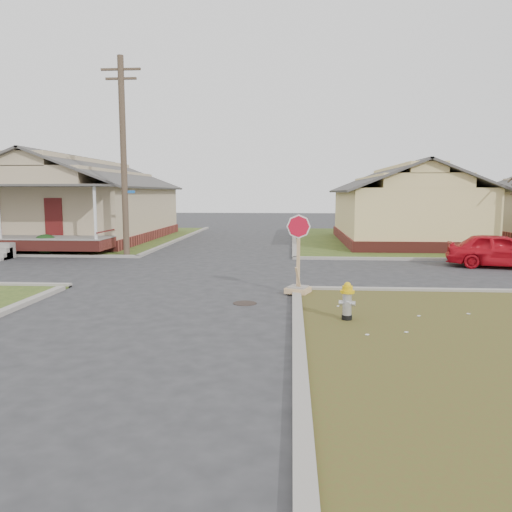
# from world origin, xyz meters

# --- Properties ---
(ground) EXTENTS (120.00, 120.00, 0.00)m
(ground) POSITION_xyz_m (0.00, 0.00, 0.00)
(ground) COLOR #2A2A2D
(ground) RESTS_ON ground
(verge_far_left) EXTENTS (19.00, 19.00, 0.05)m
(verge_far_left) POSITION_xyz_m (-13.00, 18.00, 0.03)
(verge_far_left) COLOR #314619
(verge_far_left) RESTS_ON ground
(curbs) EXTENTS (80.00, 40.00, 0.12)m
(curbs) POSITION_xyz_m (0.00, 5.00, 0.00)
(curbs) COLOR gray
(curbs) RESTS_ON ground
(manhole) EXTENTS (0.64, 0.64, 0.01)m
(manhole) POSITION_xyz_m (2.20, -0.50, 0.01)
(manhole) COLOR black
(manhole) RESTS_ON ground
(corner_house) EXTENTS (10.10, 15.50, 5.30)m
(corner_house) POSITION_xyz_m (-10.00, 16.68, 2.28)
(corner_house) COLOR maroon
(corner_house) RESTS_ON ground
(side_house_yellow) EXTENTS (7.60, 11.60, 4.70)m
(side_house_yellow) POSITION_xyz_m (10.00, 16.50, 2.19)
(side_house_yellow) COLOR maroon
(side_house_yellow) RESTS_ON ground
(utility_pole) EXTENTS (1.80, 0.28, 9.00)m
(utility_pole) POSITION_xyz_m (-4.20, 8.90, 4.66)
(utility_pole) COLOR #403125
(utility_pole) RESTS_ON ground
(fire_hydrant) EXTENTS (0.33, 0.33, 0.88)m
(fire_hydrant) POSITION_xyz_m (4.73, -2.23, 0.53)
(fire_hydrant) COLOR black
(fire_hydrant) RESTS_ON ground
(stop_sign) EXTENTS (0.65, 0.63, 2.29)m
(stop_sign) POSITION_xyz_m (3.64, 0.81, 0.54)
(stop_sign) COLOR tan
(stop_sign) RESTS_ON ground
(red_sedan) EXTENTS (4.29, 2.56, 1.37)m
(red_sedan) POSITION_xyz_m (11.71, 6.71, 0.68)
(red_sedan) COLOR red
(red_sedan) RESTS_ON ground
(hedge_right) EXTENTS (1.31, 1.08, 1.00)m
(hedge_right) POSITION_xyz_m (-8.17, 9.09, 0.55)
(hedge_right) COLOR black
(hedge_right) RESTS_ON verge_far_left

